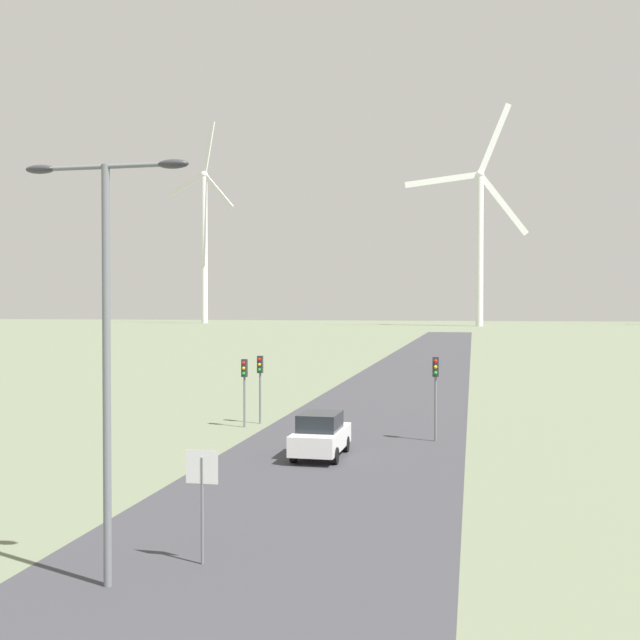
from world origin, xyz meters
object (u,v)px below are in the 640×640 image
at_px(traffic_light_post_near_left, 244,377).
at_px(traffic_light_post_near_right, 436,379).
at_px(stop_sign_near, 202,484).
at_px(wind_turbine_far_left, 204,234).
at_px(wind_turbine_left, 480,231).
at_px(car_approaching, 321,435).
at_px(traffic_light_post_mid_left, 260,374).
at_px(streetlamp, 106,316).

distance_m(traffic_light_post_near_left, traffic_light_post_near_right, 9.93).
distance_m(stop_sign_near, wind_turbine_far_left, 252.21).
bearing_deg(wind_turbine_left, wind_turbine_far_left, 167.85).
relative_size(stop_sign_near, traffic_light_post_near_right, 0.71).
xyz_separation_m(stop_sign_near, car_approaching, (0.24, 12.96, -1.01)).
height_order(traffic_light_post_near_left, car_approaching, traffic_light_post_near_left).
bearing_deg(stop_sign_near, traffic_light_post_mid_left, 102.46).
xyz_separation_m(traffic_light_post_near_left, wind_turbine_far_left, (-82.04, 215.28, 29.14)).
distance_m(stop_sign_near, car_approaching, 13.00).
height_order(streetlamp, stop_sign_near, streetlamp).
relative_size(stop_sign_near, car_approaching, 0.67).
height_order(streetlamp, traffic_light_post_mid_left, streetlamp).
xyz_separation_m(traffic_light_post_near_left, car_approaching, (5.30, -6.57, -1.64)).
distance_m(traffic_light_post_near_left, traffic_light_post_mid_left, 1.38).
relative_size(traffic_light_post_near_left, car_approaching, 0.84).
height_order(streetlamp, traffic_light_post_near_right, streetlamp).
bearing_deg(wind_turbine_left, car_approaching, -92.26).
xyz_separation_m(car_approaching, wind_turbine_left, (7.95, 201.33, 27.89)).
bearing_deg(wind_turbine_left, stop_sign_near, -92.19).
height_order(car_approaching, wind_turbine_left, wind_turbine_left).
relative_size(streetlamp, traffic_light_post_near_left, 2.69).
height_order(traffic_light_post_near_right, wind_turbine_far_left, wind_turbine_far_left).
relative_size(traffic_light_post_near_left, wind_turbine_far_left, 0.05).
relative_size(traffic_light_post_mid_left, wind_turbine_left, 0.05).
relative_size(traffic_light_post_near_left, traffic_light_post_mid_left, 0.97).
distance_m(streetlamp, traffic_light_post_mid_left, 23.02).
bearing_deg(wind_turbine_left, traffic_light_post_near_left, -93.89).
xyz_separation_m(car_approaching, wind_turbine_far_left, (-87.34, 221.85, 30.78)).
bearing_deg(traffic_light_post_near_right, traffic_light_post_near_left, 168.20).
height_order(traffic_light_post_mid_left, car_approaching, traffic_light_post_mid_left).
xyz_separation_m(traffic_light_post_near_right, traffic_light_post_mid_left, (-9.27, 3.34, -0.21)).
distance_m(streetlamp, wind_turbine_left, 217.44).
bearing_deg(traffic_light_post_near_left, wind_turbine_left, 86.11).
relative_size(streetlamp, wind_turbine_left, 0.14).
relative_size(traffic_light_post_mid_left, wind_turbine_far_left, 0.05).
bearing_deg(wind_turbine_left, traffic_light_post_near_right, -91.03).
height_order(traffic_light_post_near_right, wind_turbine_left, wind_turbine_left).
relative_size(streetlamp, wind_turbine_far_left, 0.13).
distance_m(traffic_light_post_mid_left, wind_turbine_far_left, 231.16).
bearing_deg(wind_turbine_far_left, traffic_light_post_near_right, -67.11).
bearing_deg(traffic_light_post_mid_left, traffic_light_post_near_right, -19.79).
xyz_separation_m(streetlamp, stop_sign_near, (1.55, 1.73, -4.03)).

